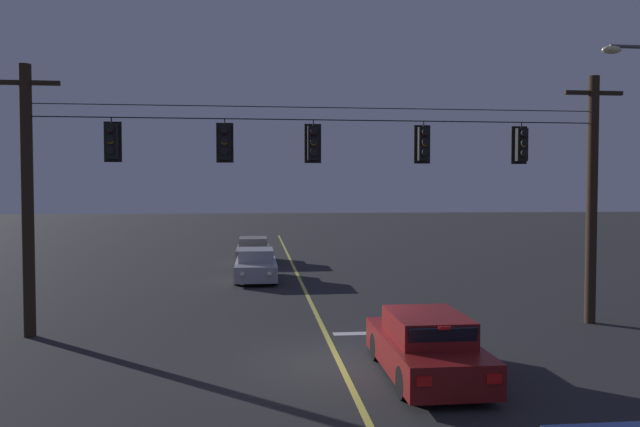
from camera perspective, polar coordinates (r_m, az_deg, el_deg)
The scene contains 12 objects.
ground_plane at distance 14.34m, azimuth 1.89°, elevation -14.02°, with size 180.00×180.00×0.00m, color #28282B.
lane_centre_stripe at distance 23.42m, azimuth -1.30°, elevation -7.62°, with size 0.14×60.00×0.01m, color #D1C64C.
stop_bar_paint at distance 17.31m, azimuth 6.96°, elevation -11.18°, with size 3.40×0.36×0.01m, color silver.
signal_span_assembly at distance 17.11m, azimuth 0.35°, elevation 1.71°, with size 18.01×0.32×7.41m.
traffic_light_leftmost at distance 17.49m, azimuth -19.23°, elevation 6.51°, with size 0.48×0.41×1.22m.
traffic_light_left_inner at distance 17.06m, azimuth -9.07°, elevation 6.72°, with size 0.48×0.41×1.22m.
traffic_light_centre at distance 17.11m, azimuth -0.64°, elevation 6.74°, with size 0.48×0.41×1.22m.
traffic_light_right_inner at distance 17.70m, azimuth 9.83°, elevation 6.55°, with size 0.48×0.41×1.22m.
traffic_light_rightmost at distance 18.72m, azimuth 18.62°, elevation 6.23°, with size 0.48×0.41×1.22m.
car_waiting_near_lane at distance 13.36m, azimuth 10.05°, elevation -12.40°, with size 1.80×4.33×1.39m.
car_oncoming_lead at distance 26.89m, azimuth -6.12°, elevation -4.96°, with size 1.80×4.42×1.39m.
car_oncoming_trailing at distance 33.29m, azimuth -6.38°, elevation -3.57°, with size 1.80×4.42×1.39m.
Camera 1 is at (-1.90, -13.63, 4.02)m, focal length 33.62 mm.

